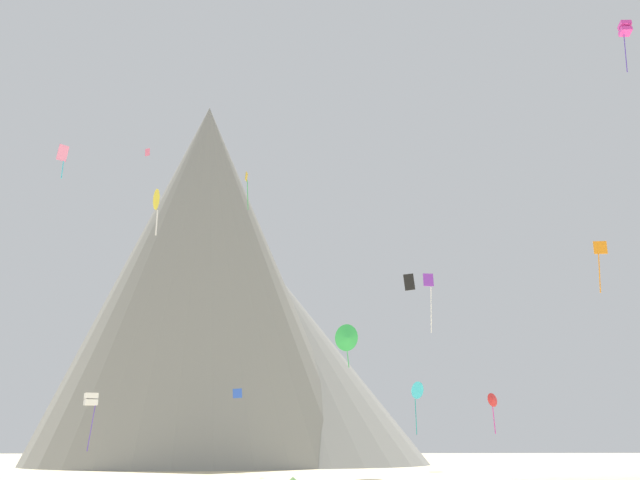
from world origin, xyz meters
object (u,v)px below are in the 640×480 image
(kite_yellow_mid, at_px, (158,200))
(kite_white_low, at_px, (91,400))
(kite_black_low, at_px, (409,282))
(kite_orange_mid, at_px, (600,254))
(rock_massif, at_px, (228,316))
(kite_red_low, at_px, (493,401))
(kite_pink_high, at_px, (63,155))
(kite_magenta_high, at_px, (625,29))
(kite_violet_mid, at_px, (429,288))
(kite_rainbow_high, at_px, (147,152))
(kite_blue_low, at_px, (237,393))
(kite_gold_high, at_px, (247,184))
(kite_cyan_low, at_px, (416,391))
(kite_green_low, at_px, (348,338))

(kite_yellow_mid, height_order, kite_white_low, kite_yellow_mid)
(kite_black_low, relative_size, kite_orange_mid, 0.30)
(rock_massif, xyz_separation_m, kite_red_low, (25.42, -40.03, -13.85))
(kite_orange_mid, distance_m, kite_white_low, 46.00)
(kite_pink_high, bearing_deg, kite_magenta_high, -178.02)
(rock_massif, relative_size, kite_yellow_mid, 22.81)
(kite_violet_mid, bearing_deg, kite_pink_high, 57.99)
(kite_pink_high, relative_size, kite_rainbow_high, 3.98)
(rock_massif, relative_size, kite_orange_mid, 17.95)
(kite_pink_high, distance_m, kite_orange_mid, 45.00)
(rock_massif, bearing_deg, kite_red_low, -57.58)
(kite_red_low, xyz_separation_m, kite_pink_high, (-38.30, -4.36, 20.55))
(kite_violet_mid, bearing_deg, rock_massif, -13.91)
(kite_magenta_high, distance_m, kite_rainbow_high, 47.10)
(kite_pink_high, distance_m, kite_blue_low, 30.75)
(kite_red_low, bearing_deg, kite_gold_high, 109.25)
(kite_yellow_mid, distance_m, kite_orange_mid, 32.24)
(kite_yellow_mid, relative_size, kite_blue_low, 2.94)
(rock_massif, height_order, kite_cyan_low, rock_massif)
(kite_red_low, distance_m, kite_rainbow_high, 42.19)
(rock_massif, relative_size, kite_green_low, 17.36)
(kite_magenta_high, xyz_separation_m, kite_blue_low, (-33.44, 25.30, -29.75))
(kite_violet_mid, distance_m, kite_pink_high, 35.09)
(kite_rainbow_high, height_order, kite_blue_low, kite_rainbow_high)
(kite_black_low, bearing_deg, kite_orange_mid, -109.35)
(kite_violet_mid, distance_m, kite_rainbow_high, 32.08)
(kite_green_low, distance_m, kite_orange_mid, 24.85)
(kite_orange_mid, height_order, kite_white_low, kite_orange_mid)
(kite_green_low, bearing_deg, kite_gold_high, 98.09)
(kite_red_low, distance_m, kite_magenta_high, 34.63)
(kite_green_low, bearing_deg, kite_yellow_mid, -147.30)
(kite_pink_high, relative_size, kite_white_low, 0.60)
(kite_blue_low, xyz_separation_m, kite_white_low, (-13.11, -9.48, -1.23))
(kite_red_low, height_order, kite_orange_mid, kite_orange_mid)
(kite_magenta_high, relative_size, kite_pink_high, 1.58)
(rock_massif, distance_m, kite_yellow_mid, 60.95)
(kite_gold_high, distance_m, kite_orange_mid, 45.81)
(kite_violet_mid, bearing_deg, kite_green_low, 35.17)
(kite_pink_high, height_order, kite_white_low, kite_pink_high)
(kite_magenta_high, relative_size, kite_black_low, 4.23)
(kite_green_low, xyz_separation_m, kite_rainbow_high, (-20.21, 4.00, 19.59))
(kite_violet_mid, relative_size, kite_blue_low, 5.41)
(kite_red_low, distance_m, kite_orange_mid, 18.37)
(kite_green_low, bearing_deg, kite_white_low, 149.96)
(kite_red_low, distance_m, kite_cyan_low, 17.63)
(kite_violet_mid, bearing_deg, kite_red_low, -144.22)
(kite_magenta_high, xyz_separation_m, kite_cyan_low, (-13.65, 28.12, -29.17))
(kite_magenta_high, relative_size, kite_rainbow_high, 6.30)
(rock_massif, height_order, kite_rainbow_high, rock_massif)
(kite_magenta_high, xyz_separation_m, kite_black_low, (-21.33, -7.74, -24.48))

